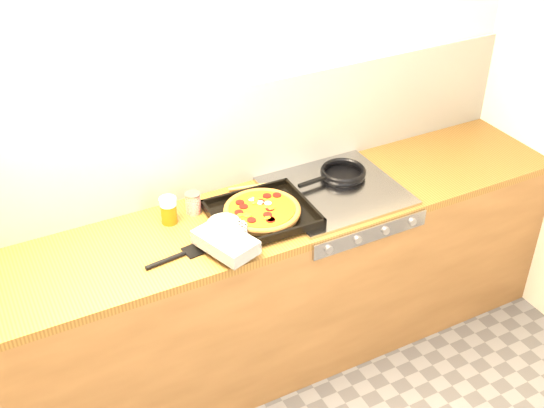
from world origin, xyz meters
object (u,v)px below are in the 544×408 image
juice_glass (169,210)px  tomato_can (193,203)px  pizza_on_tray (251,219)px  frying_pan (342,173)px

juice_glass → tomato_can: bearing=11.1°
pizza_on_tray → juice_glass: (-0.31, 0.20, 0.02)m
juice_glass → pizza_on_tray: bearing=-33.7°
pizza_on_tray → frying_pan: pizza_on_tray is taller
pizza_on_tray → tomato_can: 0.29m
frying_pan → juice_glass: size_ratio=3.02×
tomato_can → juice_glass: juice_glass is taller
pizza_on_tray → tomato_can: size_ratio=5.85×
juice_glass → frying_pan: bearing=-2.9°
frying_pan → juice_glass: bearing=177.1°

